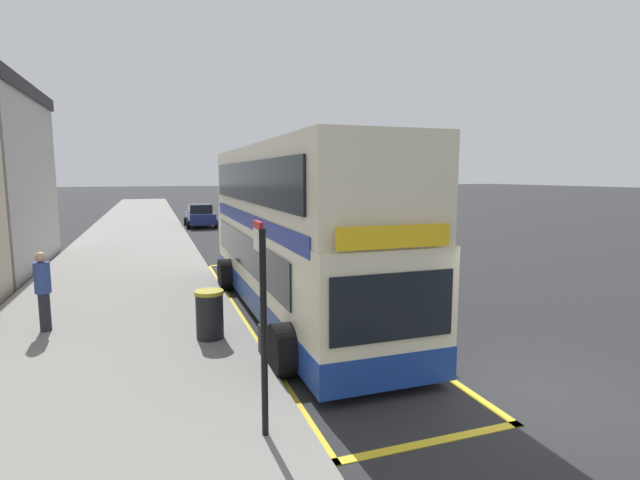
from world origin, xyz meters
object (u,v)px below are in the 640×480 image
parked_car_navy_across (200,216)px  parked_car_teal_distant (273,213)px  bus_stop_sign (262,314)px  parked_car_grey_far (235,202)px  double_decker_bus (294,236)px  parked_car_maroon_ahead (283,207)px  litter_bin (210,314)px  pedestrian_waiting_near_sign (43,288)px

parked_car_navy_across → parked_car_teal_distant: size_ratio=1.00×
bus_stop_sign → parked_car_grey_far: size_ratio=0.69×
parked_car_grey_far → parked_car_navy_across: 17.63m
double_decker_bus → parked_car_maroon_ahead: bearing=75.7°
parked_car_grey_far → litter_bin: size_ratio=3.97×
bus_stop_sign → pedestrian_waiting_near_sign: bearing=122.2°
litter_bin → parked_car_grey_far: bearing=79.8°
parked_car_grey_far → pedestrian_waiting_near_sign: 41.28m
double_decker_bus → parked_car_teal_distant: double_decker_bus is taller
litter_bin → parked_car_maroon_ahead: bearing=72.3°
double_decker_bus → parked_car_grey_far: 40.03m
parked_car_navy_across → pedestrian_waiting_near_sign: 23.67m
parked_car_grey_far → parked_car_maroon_ahead: size_ratio=1.00×
parked_car_navy_across → litter_bin: bearing=83.8°
pedestrian_waiting_near_sign → parked_car_maroon_ahead: bearing=65.5°
parked_car_grey_far → pedestrian_waiting_near_sign: bearing=-106.6°
bus_stop_sign → litter_bin: bearing=93.4°
bus_stop_sign → litter_bin: (-0.25, 4.19, -1.15)m
pedestrian_waiting_near_sign → litter_bin: bearing=-26.5°
double_decker_bus → litter_bin: 3.36m
parked_car_maroon_ahead → pedestrian_waiting_near_sign: 32.54m
double_decker_bus → bus_stop_sign: bearing=-109.9°
parked_car_maroon_ahead → pedestrian_waiting_near_sign: bearing=-116.6°
pedestrian_waiting_near_sign → parked_car_grey_far: bearing=74.7°
parked_car_navy_across → litter_bin: parked_car_navy_across is taller
parked_car_navy_across → parked_car_maroon_ahead: size_ratio=1.00×
bus_stop_sign → parked_car_grey_far: bearing=81.1°
parked_car_maroon_ahead → pedestrian_waiting_near_sign: size_ratio=2.30×
double_decker_bus → litter_bin: bearing=-142.9°
bus_stop_sign → parked_car_maroon_ahead: size_ratio=0.69×
double_decker_bus → pedestrian_waiting_near_sign: bearing=-178.9°
parked_car_navy_across → pedestrian_waiting_near_sign: (-5.64, -22.99, 0.34)m
parked_car_maroon_ahead → parked_car_navy_across: bearing=-142.0°
parked_car_teal_distant → bus_stop_sign: bearing=-105.0°
parked_car_grey_far → pedestrian_waiting_near_sign: (-10.92, -39.81, 0.34)m
parked_car_teal_distant → double_decker_bus: bearing=-103.5°
bus_stop_sign → parked_car_navy_across: bearing=86.2°
bus_stop_sign → parked_car_grey_far: 46.31m
parked_car_teal_distant → pedestrian_waiting_near_sign: size_ratio=2.30×
parked_car_teal_distant → litter_bin: (-7.58, -25.02, -0.13)m
double_decker_bus → parked_car_grey_far: size_ratio=2.68×
double_decker_bus → parked_car_teal_distant: size_ratio=2.68×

